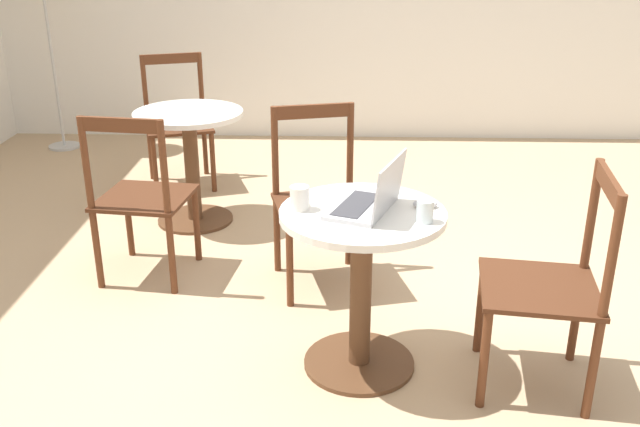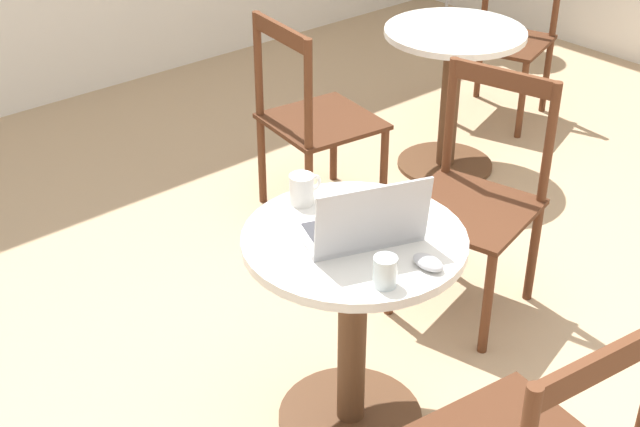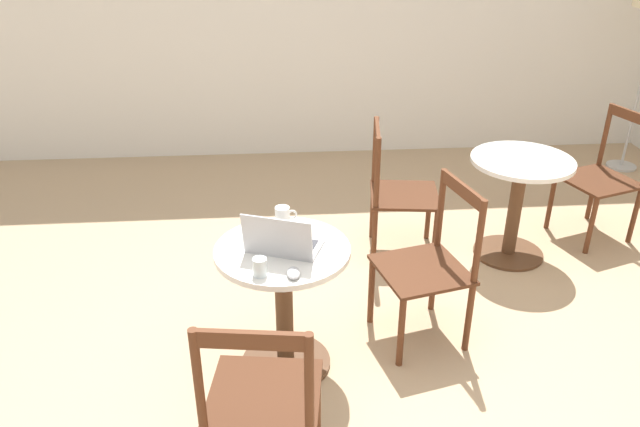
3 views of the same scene
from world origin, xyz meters
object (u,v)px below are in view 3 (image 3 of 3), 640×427
Objects in this scene: chair_near_front at (262,402)px; chair_mid_right at (604,178)px; chair_near_right at (429,266)px; mug at (283,216)px; laptop at (283,243)px; drinking_glass at (260,267)px; mouse at (294,273)px; cafe_table_mid at (518,191)px; cafe_table_near at (284,288)px; chair_mid_left at (398,193)px.

chair_mid_right is (2.41, 2.02, 0.00)m from chair_near_front.
chair_near_right is 7.95× the size of mug.
chair_near_front is at bearing -98.38° from laptop.
laptop reaches higher than chair_near_right.
chair_near_right is at bearing -3.61° from mug.
chair_near_front is at bearing -89.87° from drinking_glass.
chair_near_right is 10.57× the size of drinking_glass.
mug is at bearing 93.91° from mouse.
chair_mid_right is at bearing 39.92° from chair_near_front.
cafe_table_mid is 2.02m from mouse.
cafe_table_near is 0.36m from mouse.
cafe_table_near is 1.38m from chair_mid_left.
chair_mid_right is at bearing 33.89° from mouse.
cafe_table_mid is at bearing -161.46° from chair_mid_right.
chair_mid_right is at bearing 28.81° from cafe_table_near.
cafe_table_mid is at bearing 46.41° from chair_near_front.
chair_near_right is 0.93m from chair_mid_left.
chair_near_front is at bearing -133.59° from cafe_table_mid.
mouse is at bearing -6.53° from drinking_glass.
chair_mid_left is (0.80, 1.13, -0.03)m from cafe_table_near.
cafe_table_near is 7.20× the size of mouse.
chair_mid_right reaches higher than cafe_table_near.
chair_near_right is at bearing 16.03° from laptop.
chair_mid_left is 1.52m from chair_mid_right.
chair_mid_left reaches higher than cafe_table_near.
cafe_table_mid is 0.78× the size of chair_near_front.
cafe_table_mid is at bearing 33.65° from laptop.
drinking_glass reaches higher than mouse.
laptop is 0.23m from drinking_glass.
cafe_table_near is 1.78× the size of laptop.
chair_mid_right is (0.72, 0.24, -0.03)m from cafe_table_mid.
mug is (0.01, 0.25, 0.28)m from cafe_table_near.
mug is at bearing 83.46° from chair_near_front.
chair_mid_right is 7.95× the size of mug.
mug is at bearing 176.39° from chair_near_right.
chair_mid_right is at bearing 18.54° from cafe_table_mid.
chair_mid_left reaches higher than mug.
cafe_table_mid is 8.25× the size of drinking_glass.
chair_near_front is 1.05m from mug.
cafe_table_near is 2.63m from chair_mid_right.
laptop is 0.23m from mouse.
chair_near_front is 1.00× the size of chair_near_right.
cafe_table_mid is 6.21× the size of mug.
cafe_table_near is at bearing -151.19° from chair_mid_right.
chair_near_front is at bearing -140.08° from chair_mid_right.
laptop is at bearing -124.52° from chair_mid_left.
laptop reaches higher than mouse.
chair_near_right and chair_mid_right have the same top height.
chair_mid_left is 10.57× the size of drinking_glass.
drinking_glass is at bearing 173.47° from mouse.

